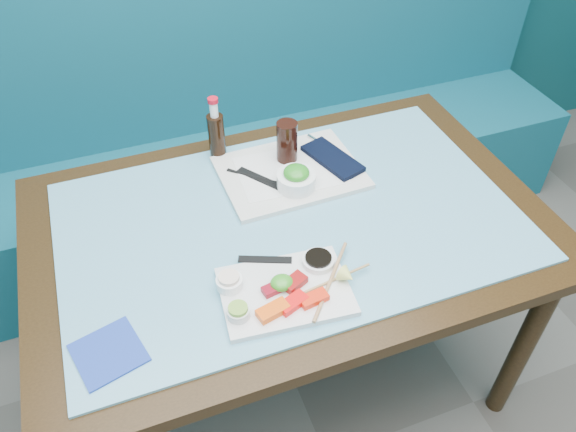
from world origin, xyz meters
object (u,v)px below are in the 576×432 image
object	(u,v)px
sashimi_plate	(285,291)
booth_bench	(220,157)
cola_glass	(287,142)
dining_table	(290,243)
seaweed_bowl	(296,181)
blue_napkin	(109,353)
serving_tray	(290,172)
cola_bottle_body	(217,136)

from	to	relation	value
sashimi_plate	booth_bench	bearing A→B (deg)	90.21
sashimi_plate	cola_glass	bearing A→B (deg)	74.82
dining_table	seaweed_bowl	size ratio (longest dim) A/B	12.62
seaweed_bowl	blue_napkin	size ratio (longest dim) A/B	0.80
booth_bench	sashimi_plate	size ratio (longest dim) A/B	9.91
serving_tray	seaweed_bowl	world-z (taller)	seaweed_bowl
seaweed_bowl	cola_glass	bearing A→B (deg)	81.25
dining_table	cola_glass	bearing A→B (deg)	71.77
sashimi_plate	blue_napkin	size ratio (longest dim) A/B	2.19
sashimi_plate	seaweed_bowl	world-z (taller)	seaweed_bowl
seaweed_bowl	cola_glass	xyz separation A→B (m)	(0.02, 0.13, 0.04)
cola_glass	cola_bottle_body	bearing A→B (deg)	149.52
booth_bench	serving_tray	distance (m)	0.77
blue_napkin	sashimi_plate	bearing A→B (deg)	3.08
cola_glass	blue_napkin	bearing A→B (deg)	-140.23
booth_bench	blue_napkin	size ratio (longest dim) A/B	21.67
dining_table	sashimi_plate	bearing A→B (deg)	-113.21
cola_bottle_body	blue_napkin	world-z (taller)	cola_bottle_body
dining_table	blue_napkin	distance (m)	0.58
dining_table	cola_glass	distance (m)	0.30
booth_bench	sashimi_plate	bearing A→B (deg)	-95.37
cola_glass	cola_bottle_body	distance (m)	0.21
booth_bench	sashimi_plate	world-z (taller)	booth_bench
cola_glass	sashimi_plate	bearing A→B (deg)	-110.75
booth_bench	seaweed_bowl	world-z (taller)	booth_bench
booth_bench	sashimi_plate	xyz separation A→B (m)	(-0.10, -1.07, 0.39)
booth_bench	cola_bottle_body	bearing A→B (deg)	-102.18
dining_table	cola_glass	world-z (taller)	cola_glass
dining_table	sashimi_plate	world-z (taller)	sashimi_plate
cola_glass	cola_bottle_body	world-z (taller)	same
serving_tray	blue_napkin	size ratio (longest dim) A/B	2.92
sashimi_plate	serving_tray	bearing A→B (deg)	73.53
dining_table	sashimi_plate	xyz separation A→B (m)	(-0.10, -0.24, 0.10)
booth_bench	cola_glass	size ratio (longest dim) A/B	23.41
seaweed_bowl	cola_glass	size ratio (longest dim) A/B	0.87
seaweed_bowl	blue_napkin	xyz separation A→B (m)	(-0.57, -0.36, -0.03)
seaweed_bowl	cola_bottle_body	xyz separation A→B (m)	(-0.16, 0.24, 0.03)
seaweed_bowl	serving_tray	bearing A→B (deg)	82.41
dining_table	cola_bottle_body	distance (m)	0.40
sashimi_plate	seaweed_bowl	xyz separation A→B (m)	(0.16, 0.34, 0.03)
booth_bench	cola_glass	world-z (taller)	booth_bench
dining_table	cola_bottle_body	bearing A→B (deg)	107.19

